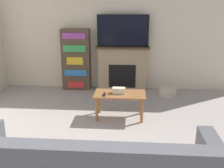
{
  "coord_description": "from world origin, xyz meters",
  "views": [
    {
      "loc": [
        0.41,
        -1.35,
        1.94
      ],
      "look_at": [
        0.1,
        2.79,
        0.66
      ],
      "focal_mm": 42.0,
      "sensor_mm": 36.0,
      "label": 1
    }
  ],
  "objects_px": {
    "coffee_table": "(120,97)",
    "storage_basket": "(167,91)",
    "fireplace": "(122,68)",
    "bookshelf": "(76,60)",
    "tv": "(123,31)"
  },
  "relations": [
    {
      "from": "coffee_table",
      "to": "storage_basket",
      "type": "bearing_deg",
      "value": 51.16
    },
    {
      "from": "fireplace",
      "to": "bookshelf",
      "type": "height_order",
      "value": "bookshelf"
    },
    {
      "from": "coffee_table",
      "to": "bookshelf",
      "type": "bearing_deg",
      "value": 124.57
    },
    {
      "from": "fireplace",
      "to": "coffee_table",
      "type": "height_order",
      "value": "fireplace"
    },
    {
      "from": "fireplace",
      "to": "bookshelf",
      "type": "relative_size",
      "value": 0.87
    },
    {
      "from": "bookshelf",
      "to": "storage_basket",
      "type": "distance_m",
      "value": 2.18
    },
    {
      "from": "storage_basket",
      "to": "tv",
      "type": "bearing_deg",
      "value": 161.15
    },
    {
      "from": "bookshelf",
      "to": "coffee_table",
      "type": "bearing_deg",
      "value": -55.43
    },
    {
      "from": "tv",
      "to": "fireplace",
      "type": "bearing_deg",
      "value": 90.0
    },
    {
      "from": "fireplace",
      "to": "tv",
      "type": "xyz_separation_m",
      "value": [
        0.0,
        -0.02,
        0.85
      ]
    },
    {
      "from": "fireplace",
      "to": "tv",
      "type": "relative_size",
      "value": 1.06
    },
    {
      "from": "fireplace",
      "to": "coffee_table",
      "type": "bearing_deg",
      "value": -89.52
    },
    {
      "from": "tv",
      "to": "coffee_table",
      "type": "height_order",
      "value": "tv"
    },
    {
      "from": "tv",
      "to": "coffee_table",
      "type": "relative_size",
      "value": 1.29
    },
    {
      "from": "coffee_table",
      "to": "storage_basket",
      "type": "distance_m",
      "value": 1.6
    }
  ]
}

